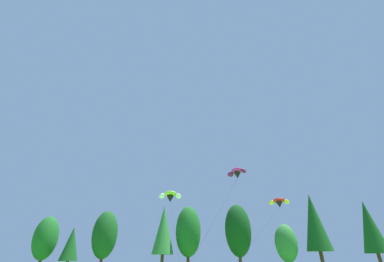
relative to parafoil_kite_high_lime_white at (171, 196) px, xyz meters
name	(u,v)px	position (x,y,z in m)	size (l,w,h in m)	color
treeline_tree_a	(47,238)	(-25.22, 11.38, -5.59)	(4.56, 4.56, 10.24)	#472D19
treeline_tree_b	(73,244)	(-20.02, 11.47, -6.64)	(3.41, 3.41, 8.23)	#472D19
treeline_tree_c	(106,234)	(-13.68, 11.52, -4.95)	(4.85, 4.85, 11.30)	#472D19
treeline_tree_d	(165,230)	(-2.31, 13.71, -3.81)	(4.40, 4.40, 12.75)	#472D19
treeline_tree_e	(190,231)	(2.84, 14.75, -4.02)	(5.27, 5.27, 12.84)	#472D19
treeline_tree_f	(239,230)	(13.05, 12.73, -4.02)	(5.27, 5.27, 12.84)	#472D19
treeline_tree_g	(288,243)	(21.58, 10.05, -6.60)	(4.12, 4.12, 8.58)	#472D19
treeline_tree_h	(316,221)	(28.08, 10.68, -2.61)	(4.82, 4.82, 14.65)	#472D19
treeline_tree_i	(372,226)	(39.47, 11.50, -3.40)	(4.55, 4.55, 13.39)	#472D19
parafoil_kite_high_lime_white	(171,196)	(0.00, 0.00, 0.00)	(4.50, 16.26, 11.14)	#93D633
parafoil_kite_mid_magenta	(238,173)	(9.22, -12.10, 0.15)	(7.20, 9.18, 11.03)	#D12893
parafoil_kite_far_red_yellow	(281,202)	(18.30, 0.78, -0.85)	(12.96, 19.27, 10.15)	red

